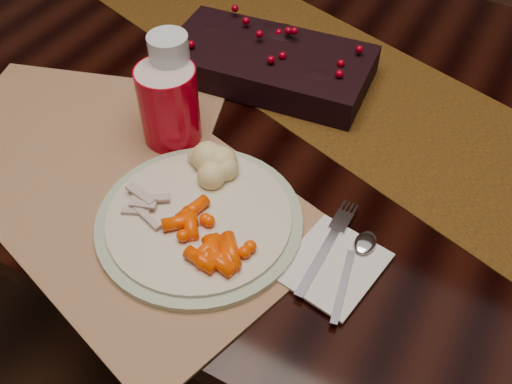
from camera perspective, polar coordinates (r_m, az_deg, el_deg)
The scene contains 15 objects.
floor at distance 1.58m, azimuth 3.54°, elevation -13.04°, with size 5.00×5.00×0.00m, color black.
dining_table at distance 1.26m, azimuth 4.31°, elevation -4.62°, with size 1.80×1.00×0.75m, color black.
table_runner at distance 1.03m, azimuth 9.69°, elevation 9.98°, with size 1.54×0.32×0.00m, color #51360D.
centerpiece at distance 1.03m, azimuth 1.28°, elevation 13.14°, with size 0.36×0.18×0.07m, color black, non-canonical shape.
placemat_main at distance 0.83m, azimuth -11.11°, elevation -1.72°, with size 0.48×0.35×0.00m, color olive.
placemat_second at distance 0.98m, azimuth -16.88°, elevation 5.80°, with size 0.41×0.30×0.00m, color #9B653B.
dinner_plate at distance 0.79m, azimuth -5.69°, elevation -2.77°, with size 0.29×0.29×0.02m, color beige.
baby_carrots at distance 0.75m, azimuth -5.28°, elevation -4.41°, with size 0.11×0.09×0.02m, color #FF4600, non-canonical shape.
mashed_potatoes at distance 0.83m, azimuth -5.00°, elevation 3.02°, with size 0.09×0.08×0.05m, color #CDB783, non-canonical shape.
turkey_shreds at distance 0.80m, azimuth -10.91°, elevation -1.40°, with size 0.08×0.07×0.02m, color beige, non-canonical shape.
napkin at distance 0.76m, azimuth 7.69°, elevation -7.27°, with size 0.11×0.13×0.00m, color silver.
fork at distance 0.76m, azimuth 6.80°, elevation -5.85°, with size 0.02×0.15×0.00m, color #ABAABF, non-canonical shape.
spoon at distance 0.75m, azimuth 9.39°, elevation -7.90°, with size 0.03×0.14×0.00m, color #AFAFBF, non-canonical shape.
red_cup at distance 0.89m, azimuth -8.68°, elevation 8.61°, with size 0.09×0.09×0.13m, color #B40318.
wine_glass at distance 0.90m, azimuth -8.29°, elevation 10.62°, with size 0.06×0.06×0.17m, color silver, non-canonical shape.
Camera 1 is at (0.29, -0.73, 1.37)m, focal length 40.00 mm.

